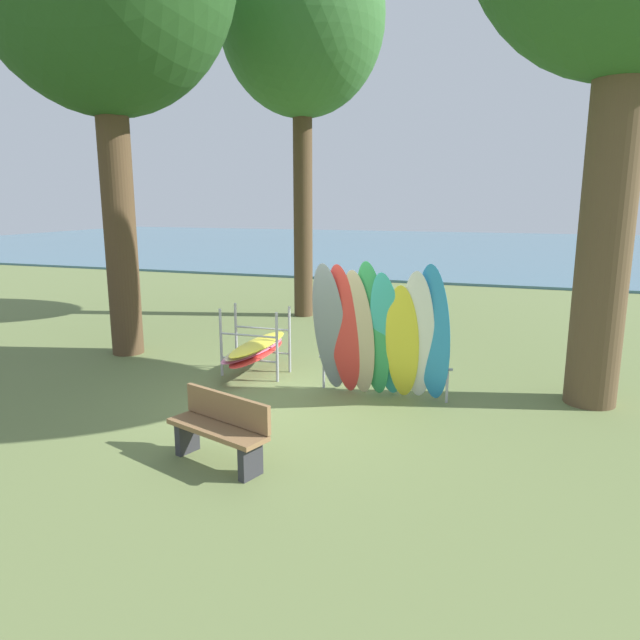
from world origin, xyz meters
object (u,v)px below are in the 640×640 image
Objects in this scene: tree_mid_behind at (302,21)px; park_bench at (220,428)px; leaning_board_pile at (380,335)px; board_storage_rack at (256,348)px.

tree_mid_behind is 11.67m from park_bench.
leaning_board_pile is 2.64m from board_storage_rack.
tree_mid_behind is 4.74× the size of board_storage_rack.
tree_mid_behind is 9.64m from leaning_board_pile.
tree_mid_behind is 9.02m from board_storage_rack.
board_storage_rack is (-2.48, 0.70, -0.59)m from leaning_board_pile.
board_storage_rack is at bearing 108.07° from park_bench.
tree_mid_behind is at bearing 101.14° from board_storage_rack.
tree_mid_behind is 4.42× the size of leaning_board_pile.
park_bench is (-1.33, -2.79, -0.63)m from leaning_board_pile.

